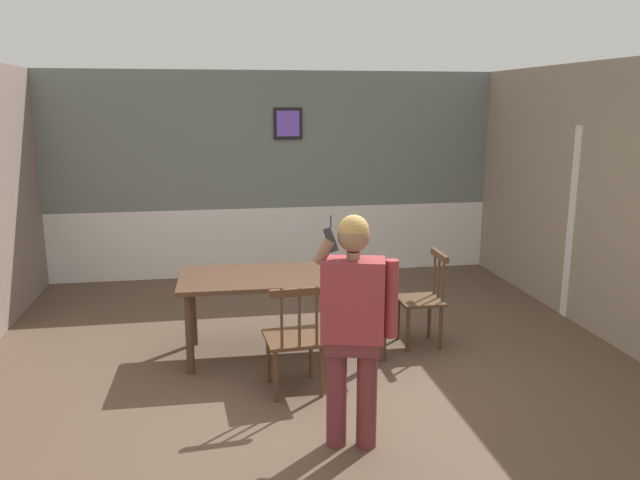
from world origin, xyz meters
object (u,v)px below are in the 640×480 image
chair_near_window (295,338)px  chair_by_doorway (423,299)px  person_figure (354,318)px  dining_table (284,283)px

chair_near_window → chair_by_doorway: 1.58m
chair_near_window → person_figure: bearing=-76.7°
chair_near_window → person_figure: 1.04m
chair_near_window → chair_by_doorway: bearing=26.0°
dining_table → person_figure: bearing=-80.9°
person_figure → dining_table: bearing=-66.4°
dining_table → chair_near_window: bearing=-90.7°
dining_table → chair_near_window: (-0.01, -0.82, -0.22)m
chair_by_doorway → person_figure: bearing=147.6°
chair_near_window → chair_by_doorway: chair_near_window is taller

